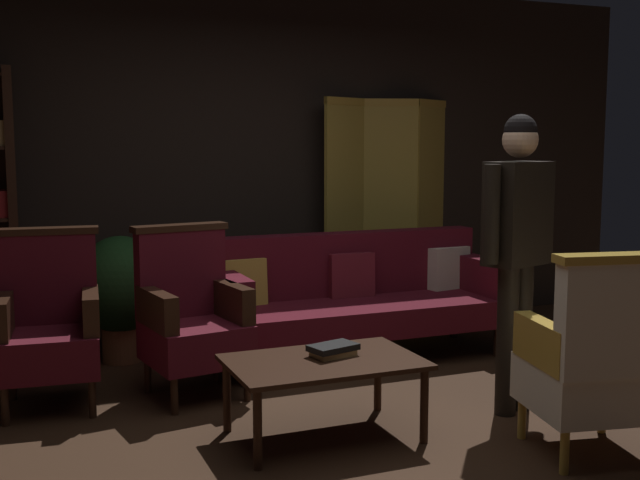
% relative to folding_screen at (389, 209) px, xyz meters
% --- Properties ---
extents(ground_plane, '(10.00, 10.00, 0.00)m').
position_rel_folding_screen_xyz_m(ground_plane, '(-1.23, -2.28, -0.99)').
color(ground_plane, '#331E11').
extents(back_wall, '(7.20, 0.10, 2.80)m').
position_rel_folding_screen_xyz_m(back_wall, '(-1.23, 0.17, 0.41)').
color(back_wall, black).
rests_on(back_wall, ground_plane).
extents(folding_screen, '(1.27, 0.31, 1.90)m').
position_rel_folding_screen_xyz_m(folding_screen, '(0.00, 0.00, 0.00)').
color(folding_screen, '#B29338').
rests_on(folding_screen, ground_plane).
extents(velvet_couch, '(2.12, 0.78, 0.88)m').
position_rel_folding_screen_xyz_m(velvet_couch, '(-0.68, -0.82, -0.53)').
color(velvet_couch, black).
rests_on(velvet_couch, ground_plane).
extents(coffee_table, '(1.00, 0.64, 0.42)m').
position_rel_folding_screen_xyz_m(coffee_table, '(-1.51, -2.22, -0.61)').
color(coffee_table, black).
rests_on(coffee_table, ground_plane).
extents(armchair_gilt_accent, '(0.68, 0.68, 1.04)m').
position_rel_folding_screen_xyz_m(armchair_gilt_accent, '(-0.39, -2.97, -0.50)').
color(armchair_gilt_accent, '#B78E33').
rests_on(armchair_gilt_accent, ground_plane).
extents(armchair_wing_left, '(0.64, 0.63, 1.04)m').
position_rel_folding_screen_xyz_m(armchair_wing_left, '(-2.81, -1.14, -0.50)').
color(armchair_wing_left, black).
rests_on(armchair_wing_left, ground_plane).
extents(armchair_wing_right, '(0.66, 0.66, 1.04)m').
position_rel_folding_screen_xyz_m(armchair_wing_right, '(-1.99, -1.25, -0.50)').
color(armchair_wing_right, black).
rests_on(armchair_wing_right, ground_plane).
extents(standing_figure, '(0.56, 0.33, 1.70)m').
position_rel_folding_screen_xyz_m(standing_figure, '(-0.35, -2.26, 0.04)').
color(standing_figure, black).
rests_on(standing_figure, ground_plane).
extents(potted_plant, '(0.60, 0.60, 0.89)m').
position_rel_folding_screen_xyz_m(potted_plant, '(-2.28, -0.33, -0.47)').
color(potted_plant, brown).
rests_on(potted_plant, ground_plane).
extents(book_tan_leather, '(0.24, 0.18, 0.03)m').
position_rel_folding_screen_xyz_m(book_tan_leather, '(-1.44, -2.18, -0.55)').
color(book_tan_leather, '#9E7A47').
rests_on(book_tan_leather, coffee_table).
extents(book_black_cloth, '(0.28, 0.21, 0.03)m').
position_rel_folding_screen_xyz_m(book_black_cloth, '(-1.44, -2.18, -0.52)').
color(book_black_cloth, black).
rests_on(book_black_cloth, book_tan_leather).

